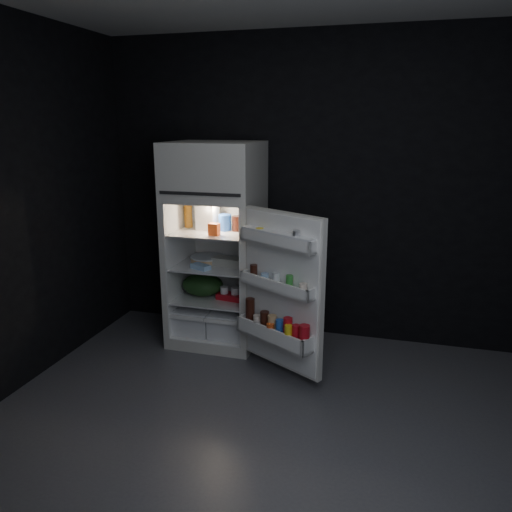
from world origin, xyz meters
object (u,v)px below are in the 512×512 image
(egg_carton, at_px, (231,262))
(yogurt_tray, at_px, (231,297))
(refrigerator, at_px, (217,237))
(milk_jug, at_px, (208,216))
(fridge_door, at_px, (280,295))

(egg_carton, height_order, yogurt_tray, egg_carton)
(refrigerator, relative_size, yogurt_tray, 7.54)
(egg_carton, relative_size, yogurt_tray, 1.35)
(refrigerator, bearing_deg, egg_carton, -27.89)
(milk_jug, height_order, egg_carton, milk_jug)
(refrigerator, xyz_separation_m, fridge_door, (0.71, -0.57, -0.27))
(milk_jug, relative_size, egg_carton, 0.75)
(refrigerator, height_order, milk_jug, refrigerator)
(refrigerator, height_order, fridge_door, refrigerator)
(refrigerator, distance_m, egg_carton, 0.26)
(fridge_door, relative_size, egg_carton, 3.83)
(yogurt_tray, bearing_deg, fridge_door, -31.34)
(milk_jug, relative_size, yogurt_tray, 1.02)
(milk_jug, distance_m, egg_carton, 0.45)
(refrigerator, xyz_separation_m, egg_carton, (0.15, -0.08, -0.19))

